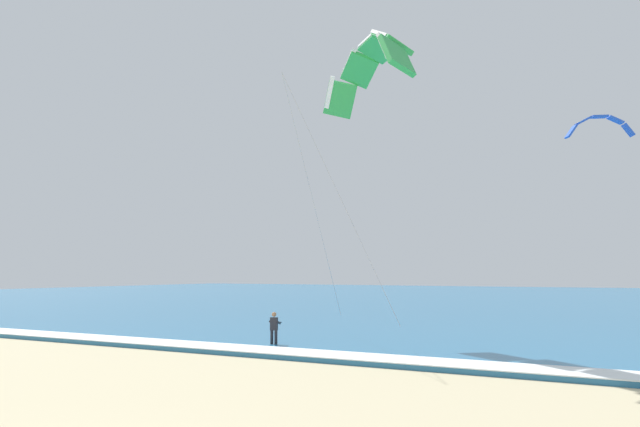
{
  "coord_description": "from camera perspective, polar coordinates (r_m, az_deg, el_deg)",
  "views": [
    {
      "loc": [
        8.92,
        -6.42,
        3.57
      ],
      "look_at": [
        -4.05,
        18.63,
        6.35
      ],
      "focal_mm": 33.32,
      "sensor_mm": 36.0,
      "label": 1
    }
  ],
  "objects": [
    {
      "name": "sea",
      "position": [
        81.61,
        21.28,
        -7.68
      ],
      "size": [
        200.0,
        120.0,
        0.2
      ],
      "primitive_type": "cube",
      "color": "teal",
      "rests_on": "ground"
    },
    {
      "name": "surf_foam",
      "position": [
        24.02,
        5.45,
        -13.61
      ],
      "size": [
        200.0,
        2.04,
        0.04
      ],
      "primitive_type": "cube",
      "color": "white",
      "rests_on": "sea"
    },
    {
      "name": "surfboard",
      "position": [
        28.47,
        -4.46,
        -12.76
      ],
      "size": [
        0.8,
        1.47,
        0.09
      ],
      "color": "#E04C38",
      "rests_on": "ground"
    },
    {
      "name": "kitesurfer",
      "position": [
        28.39,
        -4.44,
        -10.92
      ],
      "size": [
        0.61,
        0.61,
        1.69
      ],
      "color": "#232328",
      "rests_on": "ground"
    },
    {
      "name": "kite_primary",
      "position": [
        31.78,
        4.87,
        14.11
      ],
      "size": [
        7.25,
        7.03,
        14.44
      ],
      "color": "green"
    },
    {
      "name": "kite_distant",
      "position": [
        47.91,
        25.23,
        7.79
      ],
      "size": [
        4.68,
        2.45,
        1.65
      ],
      "color": "blue"
    }
  ]
}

